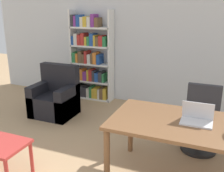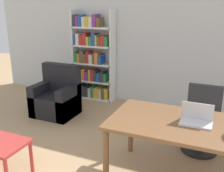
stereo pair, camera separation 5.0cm
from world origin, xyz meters
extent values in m
cube|color=silver|center=(0.00, 4.53, 1.35)|extent=(8.00, 0.06, 2.70)
cube|color=brown|center=(0.88, 2.11, 0.75)|extent=(1.81, 0.96, 0.04)
cylinder|color=brown|center=(0.04, 1.69, 0.36)|extent=(0.07, 0.07, 0.73)
cylinder|color=brown|center=(0.04, 2.53, 0.36)|extent=(0.07, 0.07, 0.73)
cube|color=silver|center=(0.92, 2.13, 0.77)|extent=(0.34, 0.22, 0.02)
cube|color=silver|center=(0.92, 2.20, 0.89)|extent=(0.34, 0.08, 0.21)
cube|color=#19233D|center=(0.92, 2.21, 0.89)|extent=(0.31, 0.06, 0.19)
cylinder|color=black|center=(0.94, 2.93, 0.02)|extent=(0.50, 0.50, 0.04)
cylinder|color=#262626|center=(0.94, 2.93, 0.21)|extent=(0.06, 0.06, 0.34)
cube|color=#2D2D33|center=(0.94, 2.93, 0.43)|extent=(0.49, 0.49, 0.10)
cube|color=#2D2D33|center=(0.94, 3.14, 0.70)|extent=(0.47, 0.08, 0.45)
cylinder|color=#B2332D|center=(-0.91, 1.55, 0.22)|extent=(0.04, 0.04, 0.44)
cube|color=black|center=(-1.71, 3.20, 0.20)|extent=(0.77, 0.65, 0.40)
cube|color=black|center=(-1.71, 3.45, 0.68)|extent=(0.77, 0.16, 0.54)
cube|color=black|center=(-2.01, 3.20, 0.30)|extent=(0.16, 0.65, 0.59)
cube|color=black|center=(-1.40, 3.20, 0.30)|extent=(0.16, 0.65, 0.59)
cube|color=white|center=(-1.92, 4.34, 0.97)|extent=(0.04, 0.28, 1.93)
cube|color=white|center=(-1.02, 4.34, 0.97)|extent=(0.04, 0.28, 1.93)
cube|color=white|center=(-1.47, 4.34, 0.02)|extent=(0.90, 0.28, 0.04)
cube|color=brown|center=(-1.87, 4.34, 0.14)|extent=(0.06, 0.24, 0.20)
cube|color=#333338|center=(-1.79, 4.34, 0.16)|extent=(0.08, 0.24, 0.24)
cube|color=#333338|center=(-1.70, 4.34, 0.15)|extent=(0.08, 0.24, 0.23)
cube|color=#333338|center=(-1.62, 4.34, 0.15)|extent=(0.07, 0.24, 0.22)
cube|color=silver|center=(-1.54, 4.34, 0.14)|extent=(0.07, 0.24, 0.21)
cube|color=#2D7F47|center=(-1.47, 4.34, 0.16)|extent=(0.06, 0.24, 0.25)
cube|color=gold|center=(-1.42, 4.34, 0.15)|extent=(0.04, 0.24, 0.22)
cube|color=gold|center=(-1.35, 4.34, 0.15)|extent=(0.08, 0.24, 0.23)
cube|color=silver|center=(-1.28, 4.34, 0.14)|extent=(0.05, 0.24, 0.21)
cube|color=brown|center=(-1.21, 4.34, 0.16)|extent=(0.08, 0.24, 0.25)
cube|color=gold|center=(-1.13, 4.34, 0.16)|extent=(0.08, 0.24, 0.25)
cube|color=white|center=(-1.47, 4.34, 0.40)|extent=(0.90, 0.28, 0.04)
cube|color=orange|center=(-1.86, 4.34, 0.53)|extent=(0.08, 0.24, 0.22)
cube|color=#333338|center=(-1.78, 4.34, 0.53)|extent=(0.08, 0.24, 0.21)
cube|color=orange|center=(-1.69, 4.34, 0.54)|extent=(0.07, 0.24, 0.24)
cube|color=#7F338C|center=(-1.61, 4.34, 0.52)|extent=(0.09, 0.24, 0.19)
cube|color=gold|center=(-1.53, 4.34, 0.54)|extent=(0.04, 0.24, 0.24)
cube|color=#B72D28|center=(-1.47, 4.34, 0.55)|extent=(0.07, 0.24, 0.25)
cube|color=#333338|center=(-1.40, 4.34, 0.54)|extent=(0.06, 0.24, 0.23)
cube|color=#234C99|center=(-1.32, 4.34, 0.52)|extent=(0.08, 0.24, 0.19)
cube|color=#333338|center=(-1.23, 4.34, 0.53)|extent=(0.08, 0.24, 0.22)
cube|color=#2D7F47|center=(-1.17, 4.34, 0.52)|extent=(0.04, 0.24, 0.19)
cube|color=white|center=(-1.47, 4.34, 0.79)|extent=(0.90, 0.28, 0.04)
cube|color=#2D7F47|center=(-1.86, 4.34, 0.92)|extent=(0.08, 0.24, 0.22)
cube|color=orange|center=(-1.79, 4.34, 0.91)|extent=(0.05, 0.24, 0.20)
cube|color=brown|center=(-1.71, 4.34, 0.93)|extent=(0.09, 0.24, 0.25)
cube|color=brown|center=(-1.63, 4.34, 0.91)|extent=(0.05, 0.24, 0.20)
cube|color=#B72D28|center=(-1.57, 4.34, 0.94)|extent=(0.06, 0.24, 0.26)
cube|color=silver|center=(-1.49, 4.34, 0.91)|extent=(0.08, 0.24, 0.20)
cube|color=brown|center=(-1.42, 4.34, 0.92)|extent=(0.05, 0.24, 0.22)
cube|color=orange|center=(-1.36, 4.34, 0.93)|extent=(0.08, 0.24, 0.24)
cube|color=#234C99|center=(-1.28, 4.34, 0.91)|extent=(0.07, 0.24, 0.20)
cube|color=white|center=(-1.47, 4.34, 1.18)|extent=(0.90, 0.28, 0.04)
cube|color=#234C99|center=(-1.88, 4.34, 1.29)|extent=(0.05, 0.24, 0.18)
cube|color=silver|center=(-1.80, 4.34, 1.31)|extent=(0.08, 0.24, 0.24)
cube|color=#B72D28|center=(-1.72, 4.34, 1.30)|extent=(0.07, 0.24, 0.21)
cube|color=#B72D28|center=(-1.63, 4.34, 1.32)|extent=(0.08, 0.24, 0.25)
cube|color=gold|center=(-1.56, 4.34, 1.29)|extent=(0.05, 0.24, 0.18)
cube|color=#2D7F47|center=(-1.50, 4.34, 1.29)|extent=(0.06, 0.24, 0.19)
cube|color=#234C99|center=(-1.42, 4.34, 1.32)|extent=(0.08, 0.24, 0.26)
cube|color=gold|center=(-1.35, 4.34, 1.30)|extent=(0.04, 0.24, 0.22)
cube|color=brown|center=(-1.29, 4.34, 1.29)|extent=(0.06, 0.24, 0.19)
cube|color=#B72D28|center=(-1.21, 4.34, 1.30)|extent=(0.09, 0.24, 0.22)
cube|color=#2D7F47|center=(-1.13, 4.34, 1.30)|extent=(0.07, 0.24, 0.20)
cube|color=white|center=(-1.47, 4.34, 1.56)|extent=(0.90, 0.28, 0.04)
cube|color=#333338|center=(-1.87, 4.34, 1.70)|extent=(0.07, 0.24, 0.24)
cube|color=#7F338C|center=(-1.80, 4.34, 1.69)|extent=(0.05, 0.24, 0.22)
cube|color=#234C99|center=(-1.73, 4.34, 1.70)|extent=(0.08, 0.24, 0.24)
cube|color=silver|center=(-1.64, 4.34, 1.68)|extent=(0.07, 0.24, 0.20)
cube|color=gold|center=(-1.57, 4.34, 1.69)|extent=(0.08, 0.24, 0.21)
cube|color=silver|center=(-1.48, 4.34, 1.68)|extent=(0.08, 0.24, 0.20)
cube|color=#7F338C|center=(-1.39, 4.34, 1.71)|extent=(0.08, 0.24, 0.26)
cube|color=brown|center=(-1.30, 4.34, 1.68)|extent=(0.08, 0.24, 0.19)
camera|label=1|loc=(1.07, -0.65, 2.00)|focal=42.00mm
camera|label=2|loc=(1.12, -0.63, 2.00)|focal=42.00mm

